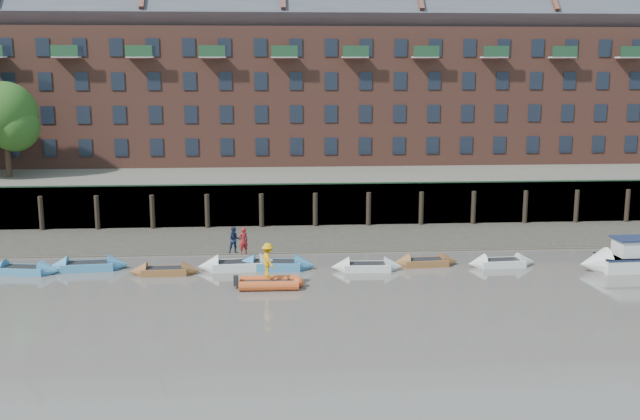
{
  "coord_description": "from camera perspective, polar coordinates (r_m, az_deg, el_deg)",
  "views": [
    {
      "loc": [
        -1.42,
        -32.85,
        11.88
      ],
      "look_at": [
        1.68,
        12.0,
        3.2
      ],
      "focal_mm": 42.0,
      "sensor_mm": 36.0,
      "label": 1
    }
  ],
  "objects": [
    {
      "name": "person_rower_a",
      "position": [
        44.23,
        -5.86,
        -2.36
      ],
      "size": [
        0.69,
        0.59,
        1.6
      ],
      "primitive_type": "imported",
      "rotation": [
        0.0,
        0.0,
        3.56
      ],
      "color": "maroon",
      "rests_on": "rowboat_3"
    },
    {
      "name": "foreshore",
      "position": [
        52.24,
        -2.29,
        -2.23
      ],
      "size": [
        110.0,
        8.0,
        0.5
      ],
      "primitive_type": "cube",
      "color": "#3D382F",
      "rests_on": "ground"
    },
    {
      "name": "rowboat_1",
      "position": [
        46.45,
        -17.24,
        -4.09
      ],
      "size": [
        4.75,
        1.75,
        1.35
      ],
      "rotation": [
        0.0,
        0.0,
        0.09
      ],
      "color": "teal",
      "rests_on": "ground"
    },
    {
      "name": "bank_terrace",
      "position": [
        69.63,
        -2.74,
        2.43
      ],
      "size": [
        110.0,
        28.0,
        3.2
      ],
      "primitive_type": "cube",
      "color": "#5E594D",
      "rests_on": "ground"
    },
    {
      "name": "rowboat_7",
      "position": [
        46.5,
        13.65,
        -3.92
      ],
      "size": [
        4.24,
        1.5,
        1.21
      ],
      "rotation": [
        0.0,
        0.0,
        0.07
      ],
      "color": "silver",
      "rests_on": "ground"
    },
    {
      "name": "ground",
      "position": [
        34.96,
        -1.41,
        -8.94
      ],
      "size": [
        220.0,
        220.0,
        0.0
      ],
      "primitive_type": "plane",
      "color": "#625C55",
      "rests_on": "ground"
    },
    {
      "name": "river_wall",
      "position": [
        56.2,
        -2.44,
        0.37
      ],
      "size": [
        110.0,
        1.23,
        3.3
      ],
      "color": "#2D2A26",
      "rests_on": "ground"
    },
    {
      "name": "apartment_terrace",
      "position": [
        69.87,
        -2.85,
        11.69
      ],
      "size": [
        80.6,
        15.56,
        20.98
      ],
      "color": "brown",
      "rests_on": "bank_terrace"
    },
    {
      "name": "rowboat_5",
      "position": [
        44.37,
        3.59,
        -4.33
      ],
      "size": [
        4.27,
        1.36,
        1.23
      ],
      "rotation": [
        0.0,
        0.0,
        -0.03
      ],
      "color": "silver",
      "rests_on": "ground"
    },
    {
      "name": "rowboat_6",
      "position": [
        45.74,
        8.01,
        -3.96
      ],
      "size": [
        4.18,
        1.51,
        1.19
      ],
      "rotation": [
        0.0,
        0.0,
        0.08
      ],
      "color": "brown",
      "rests_on": "ground"
    },
    {
      "name": "rowboat_3",
      "position": [
        44.7,
        -6.18,
        -4.22
      ],
      "size": [
        4.99,
        1.76,
        1.42
      ],
      "rotation": [
        0.0,
        0.0,
        0.07
      ],
      "color": "silver",
      "rests_on": "ground"
    },
    {
      "name": "rowboat_4",
      "position": [
        44.63,
        -3.48,
        -4.2
      ],
      "size": [
        4.94,
        1.83,
        1.4
      ],
      "rotation": [
        0.0,
        0.0,
        -0.09
      ],
      "color": "teal",
      "rests_on": "ground"
    },
    {
      "name": "rib_tender",
      "position": [
        40.98,
        -3.7,
        -5.56
      ],
      "size": [
        3.53,
        1.69,
        0.61
      ],
      "rotation": [
        0.0,
        0.0,
        -0.01
      ],
      "color": "#C94D1F",
      "rests_on": "ground"
    },
    {
      "name": "rowboat_2",
      "position": [
        44.33,
        -11.75,
        -4.57
      ],
      "size": [
        4.05,
        1.23,
        1.17
      ],
      "rotation": [
        0.0,
        0.0,
        0.01
      ],
      "color": "brown",
      "rests_on": "ground"
    },
    {
      "name": "rowboat_0",
      "position": [
        46.88,
        -21.7,
        -4.27
      ],
      "size": [
        4.43,
        1.94,
        1.24
      ],
      "rotation": [
        0.0,
        0.0,
        -0.17
      ],
      "color": "teal",
      "rests_on": "ground"
    },
    {
      "name": "person_rower_b",
      "position": [
        44.48,
        -6.54,
        -2.29
      ],
      "size": [
        0.89,
        0.75,
        1.61
      ],
      "primitive_type": "imported",
      "rotation": [
        0.0,
        0.0,
        0.2
      ],
      "color": "#19233F",
      "rests_on": "rowboat_3"
    },
    {
      "name": "mud_band",
      "position": [
        48.94,
        -2.17,
        -3.13
      ],
      "size": [
        110.0,
        1.6,
        0.1
      ],
      "primitive_type": "cube",
      "color": "#4C4336",
      "rests_on": "ground"
    },
    {
      "name": "person_rib_crew",
      "position": [
        40.73,
        -3.97,
        -3.84
      ],
      "size": [
        1.09,
        1.39,
        1.9
      ],
      "primitive_type": "imported",
      "rotation": [
        0.0,
        0.0,
        1.93
      ],
      "color": "orange",
      "rests_on": "rib_tender"
    },
    {
      "name": "motor_launch",
      "position": [
        47.7,
        22.08,
        -3.53
      ],
      "size": [
        6.12,
        2.25,
        2.49
      ],
      "rotation": [
        0.0,
        0.0,
        3.19
      ],
      "color": "silver",
      "rests_on": "ground"
    }
  ]
}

